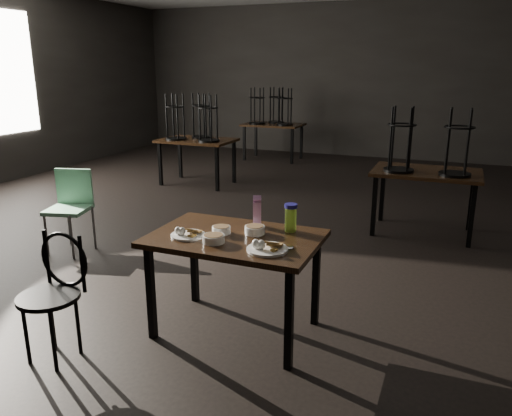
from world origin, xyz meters
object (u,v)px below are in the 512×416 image
at_px(juice_carton, 257,212).
at_px(water_bottle, 291,217).
at_px(bentwood_chair, 55,286).
at_px(school_chair, 71,203).
at_px(main_table, 235,246).

relative_size(juice_carton, water_bottle, 1.16).
distance_m(bentwood_chair, school_chair, 2.12).
height_order(main_table, school_chair, school_chair).
bearing_deg(juice_carton, water_bottle, -3.71).
distance_m(main_table, school_chair, 2.50).
relative_size(water_bottle, school_chair, 0.24).
height_order(juice_carton, water_bottle, juice_carton).
distance_m(juice_carton, water_bottle, 0.27).
xyz_separation_m(main_table, bentwood_chair, (-0.98, -0.74, -0.17)).
distance_m(main_table, juice_carton, 0.33).
height_order(bentwood_chair, school_chair, school_chair).
bearing_deg(school_chair, bentwood_chair, -65.48).
xyz_separation_m(water_bottle, bentwood_chair, (-1.32, -0.98, -0.35)).
height_order(juice_carton, bentwood_chair, juice_carton).
bearing_deg(bentwood_chair, main_table, 37.16).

